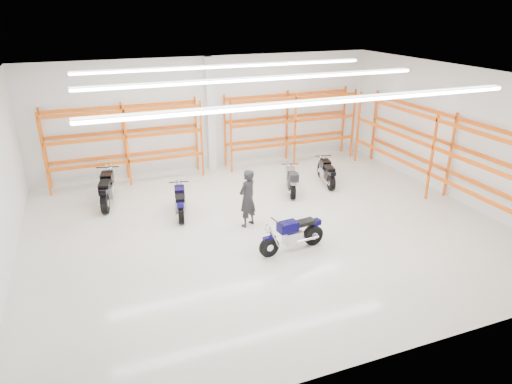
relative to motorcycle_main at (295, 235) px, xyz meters
name	(u,v)px	position (x,y,z in m)	size (l,w,h in m)	color
ground	(265,227)	(-0.22, 1.57, -0.46)	(14.00, 14.00, 0.00)	beige
room_shell	(266,122)	(-0.22, 1.59, 2.82)	(14.02, 12.02, 4.51)	white
motorcycle_main	(295,235)	(0.00, 0.00, 0.00)	(2.01, 0.66, 0.99)	black
motorcycle_back_a	(107,190)	(-4.57, 5.09, 0.07)	(0.89, 2.31, 1.14)	black
motorcycle_back_b	(180,202)	(-2.45, 3.35, -0.01)	(0.74, 1.94, 0.96)	black
motorcycle_back_c	(291,181)	(1.65, 3.72, 0.02)	(0.91, 1.92, 1.01)	black
motorcycle_back_d	(327,173)	(3.30, 4.09, -0.01)	(0.76, 1.93, 0.96)	black
standing_man	(247,198)	(-0.69, 1.88, 0.45)	(0.66, 0.43, 1.82)	black
structural_column	(211,115)	(-0.22, 7.39, 1.79)	(0.32, 0.32, 4.50)	white
pallet_racking_back_left	(125,137)	(-3.62, 7.05, 1.32)	(5.67, 0.87, 3.00)	orange
pallet_racking_back_right	(291,121)	(3.18, 7.05, 1.32)	(5.67, 0.87, 3.00)	orange
pallet_racking_side	(442,148)	(6.26, 1.57, 1.35)	(0.87, 9.07, 3.00)	orange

